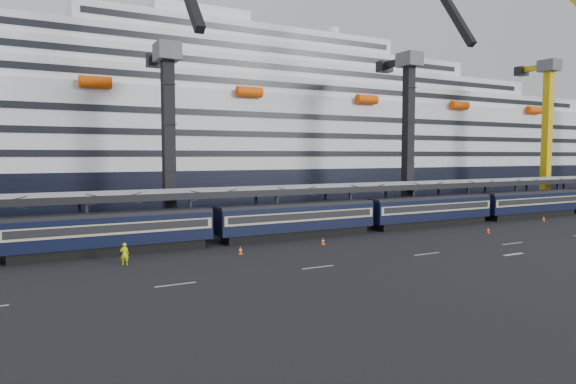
# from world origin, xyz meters

# --- Properties ---
(ground) EXTENTS (260.00, 260.00, 0.00)m
(ground) POSITION_xyz_m (0.00, 0.00, 0.00)
(ground) COLOR black
(ground) RESTS_ON ground
(lane_markings) EXTENTS (111.00, 4.27, 0.02)m
(lane_markings) POSITION_xyz_m (8.15, -5.23, 0.01)
(lane_markings) COLOR beige
(lane_markings) RESTS_ON ground
(train) EXTENTS (133.05, 3.00, 4.05)m
(train) POSITION_xyz_m (-4.65, 10.00, 2.20)
(train) COLOR black
(train) RESTS_ON ground
(canopy) EXTENTS (130.00, 6.25, 5.53)m
(canopy) POSITION_xyz_m (0.00, 14.00, 5.25)
(canopy) COLOR #9B9FA3
(canopy) RESTS_ON ground
(cruise_ship) EXTENTS (214.09, 28.84, 34.00)m
(cruise_ship) POSITION_xyz_m (-1.08, 45.99, 12.34)
(cruise_ship) COLOR black
(cruise_ship) RESTS_ON ground
(crane_dark_near) EXTENTS (4.50, 17.75, 35.08)m
(crane_dark_near) POSITION_xyz_m (-20.00, 18.59, 11.93)
(crane_dark_near) COLOR #46494D
(crane_dark_near) RESTS_ON ground
(crane_dark_mid) EXTENTS (4.50, 18.24, 39.64)m
(crane_dark_mid) POSITION_xyz_m (15.00, 17.59, 13.36)
(crane_dark_mid) COLOR #46494D
(crane_dark_mid) RESTS_ON ground
(crane_yellow_near) EXTENTS (4.50, 20.12, 40.16)m
(crane_yellow_near) POSITION_xyz_m (48.00, 18.47, 14.24)
(crane_yellow_near) COLOR #46494D
(crane_yellow_near) RESTS_ON ground
(worker) EXTENTS (0.79, 0.63, 1.91)m
(worker) POSITION_xyz_m (-27.91, 4.48, 0.95)
(worker) COLOR #E6F50C
(worker) RESTS_ON ground
(traffic_cone_c) EXTENTS (0.41, 0.41, 0.81)m
(traffic_cone_c) POSITION_xyz_m (-17.45, 4.23, 0.40)
(traffic_cone_c) COLOR #FF5308
(traffic_cone_c) RESTS_ON ground
(traffic_cone_d) EXTENTS (0.39, 0.39, 0.79)m
(traffic_cone_d) POSITION_xyz_m (-7.85, 4.94, 0.39)
(traffic_cone_d) COLOR #FF5308
(traffic_cone_d) RESTS_ON ground
(traffic_cone_e) EXTENTS (0.35, 0.35, 0.71)m
(traffic_cone_e) POSITION_xyz_m (13.65, 2.21, 0.35)
(traffic_cone_e) COLOR #FF5308
(traffic_cone_e) RESTS_ON ground
(traffic_cone_f) EXTENTS (0.38, 0.38, 0.76)m
(traffic_cone_f) POSITION_xyz_m (29.52, 6.15, 0.38)
(traffic_cone_f) COLOR #FF5308
(traffic_cone_f) RESTS_ON ground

